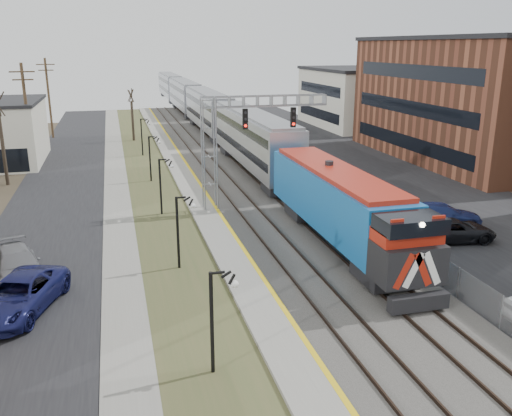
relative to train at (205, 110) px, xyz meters
name	(u,v)px	position (x,y,z in m)	size (l,w,h in m)	color
street_west	(58,196)	(-17.00, -30.82, -2.92)	(7.00, 120.00, 0.04)	black
sidewalk	(117,192)	(-12.50, -30.82, -2.90)	(2.00, 120.00, 0.08)	gray
grass_median	(154,190)	(-9.50, -30.82, -2.91)	(4.00, 120.00, 0.06)	#414A27
platform	(190,186)	(-6.50, -30.82, -2.82)	(2.00, 120.00, 0.24)	gray
ballast_bed	(248,183)	(-1.50, -30.82, -2.84)	(8.00, 120.00, 0.20)	#595651
parking_lot	(374,176)	(10.50, -30.82, -2.92)	(16.00, 120.00, 0.04)	black
platform_edge	(200,184)	(-5.62, -30.82, -2.69)	(0.24, 120.00, 0.01)	gold
track_near	(225,182)	(-3.50, -30.82, -2.66)	(1.58, 120.00, 0.15)	#2D2119
track_far	(264,180)	(0.00, -30.82, -2.66)	(1.58, 120.00, 0.15)	#2D2119
train	(205,110)	(0.00, 0.00, 0.00)	(3.00, 108.65, 5.33)	#1560AB
signal_gantry	(233,133)	(-4.28, -37.82, 2.65)	(9.00, 1.07, 8.15)	gray
lampposts	(177,232)	(-9.50, -47.53, -0.94)	(0.14, 62.14, 4.00)	black
fence	(294,172)	(2.70, -30.82, -2.14)	(0.04, 120.00, 1.60)	gray
bare_trees	(44,154)	(-18.16, -26.90, -0.24)	(12.30, 42.30, 5.95)	#382D23
car_lot_c	(455,231)	(7.26, -47.85, -2.26)	(2.26, 4.91, 1.36)	black
car_lot_d	(442,215)	(8.15, -45.09, -2.19)	(2.10, 5.16, 1.50)	navy
car_lot_e	(321,165)	(6.21, -28.28, -2.22)	(1.71, 4.24, 1.44)	gray
car_street_a	(19,296)	(-16.99, -51.00, -2.14)	(2.67, 5.78, 1.61)	#16194E
car_street_b	(17,265)	(-17.64, -47.05, -2.17)	(2.15, 5.28, 1.53)	slate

